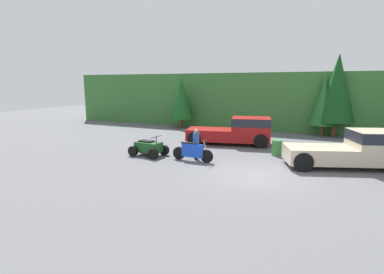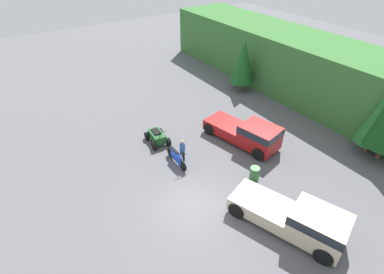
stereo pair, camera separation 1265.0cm
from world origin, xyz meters
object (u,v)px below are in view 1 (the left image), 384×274
at_px(quad_atv, 149,148).
at_px(pickup_truck_second, 360,148).
at_px(pickup_truck_red, 238,130).
at_px(rider_person, 196,143).
at_px(steel_barrel, 277,148).
at_px(dirt_bike, 193,152).

bearing_deg(quad_atv, pickup_truck_second, 16.21).
distance_m(pickup_truck_red, quad_atv, 6.38).
bearing_deg(pickup_truck_red, rider_person, -113.65).
bearing_deg(steel_barrel, pickup_truck_red, 143.99).
height_order(quad_atv, steel_barrel, quad_atv).
relative_size(pickup_truck_second, steel_barrel, 6.80).
xyz_separation_m(pickup_truck_red, pickup_truck_second, (6.91, -3.07, 0.00)).
relative_size(quad_atv, rider_person, 1.26).
bearing_deg(quad_atv, rider_person, 12.55).
relative_size(pickup_truck_second, rider_person, 3.60).
xyz_separation_m(pickup_truck_red, rider_person, (-0.96, -4.78, -0.07)).
relative_size(pickup_truck_red, dirt_bike, 2.50).
height_order(pickup_truck_second, quad_atv, pickup_truck_second).
bearing_deg(quad_atv, pickup_truck_red, 59.20).
relative_size(dirt_bike, rider_person, 1.39).
height_order(pickup_truck_second, steel_barrel, pickup_truck_second).
height_order(pickup_truck_red, quad_atv, pickup_truck_red).
bearing_deg(quad_atv, steel_barrel, 29.76).
height_order(pickup_truck_red, steel_barrel, pickup_truck_red).
distance_m(quad_atv, steel_barrel, 7.29).
xyz_separation_m(pickup_truck_second, rider_person, (-7.87, -1.72, -0.07)).
relative_size(dirt_bike, steel_barrel, 2.62).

